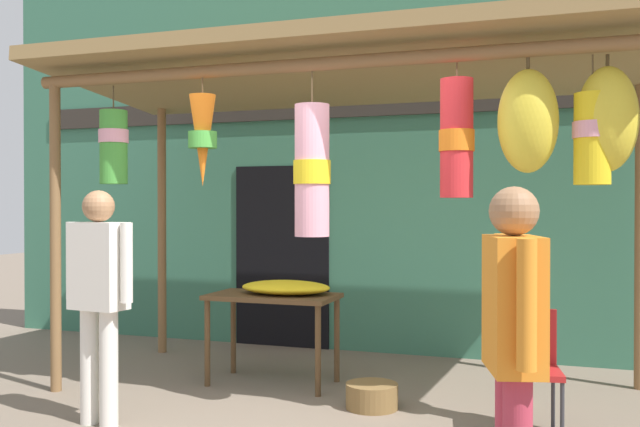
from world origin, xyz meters
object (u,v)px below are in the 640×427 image
(folding_chair, at_px, (528,360))
(customer_foreground, at_px, (99,286))
(wicker_basket_by_table, at_px, (372,396))
(display_table, at_px, (273,306))
(vendor_in_orange, at_px, (514,336))
(flower_heap_on_table, at_px, (287,287))

(folding_chair, height_order, customer_foreground, customer_foreground)
(wicker_basket_by_table, distance_m, customer_foreground, 2.20)
(wicker_basket_by_table, bearing_deg, customer_foreground, -149.21)
(display_table, xyz_separation_m, folding_chair, (2.18, -0.67, -0.18))
(folding_chair, xyz_separation_m, customer_foreground, (-2.90, -0.81, 0.49))
(wicker_basket_by_table, height_order, vendor_in_orange, vendor_in_orange)
(display_table, bearing_deg, flower_heap_on_table, 21.78)
(customer_foreground, bearing_deg, folding_chair, 15.55)
(vendor_in_orange, distance_m, customer_foreground, 3.06)
(display_table, bearing_deg, wicker_basket_by_table, -23.56)
(vendor_in_orange, height_order, customer_foreground, customer_foreground)
(folding_chair, bearing_deg, customer_foreground, -164.45)
(display_table, distance_m, wicker_basket_by_table, 1.25)
(folding_chair, relative_size, vendor_in_orange, 0.51)
(folding_chair, relative_size, wicker_basket_by_table, 2.08)
(wicker_basket_by_table, bearing_deg, folding_chair, -10.90)
(display_table, distance_m, customer_foreground, 1.67)
(folding_chair, distance_m, customer_foreground, 3.05)
(wicker_basket_by_table, distance_m, vendor_in_orange, 2.46)
(display_table, height_order, vendor_in_orange, vendor_in_orange)
(display_table, relative_size, wicker_basket_by_table, 2.75)
(wicker_basket_by_table, xyz_separation_m, customer_foreground, (-1.73, -1.03, 0.89))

